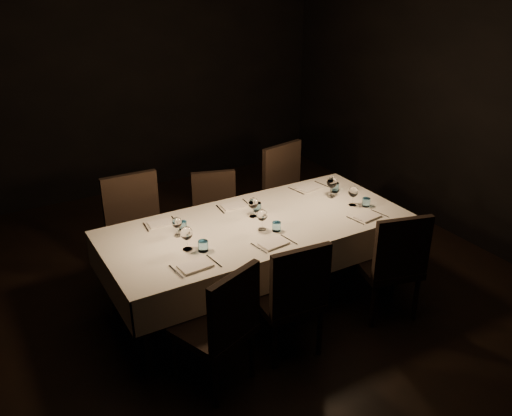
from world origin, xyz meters
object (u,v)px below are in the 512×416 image
chair_far_center (216,213)px  chair_far_right (290,192)px  chair_near_left (222,323)px  chair_far_left (137,229)px  chair_near_center (292,294)px  chair_near_right (393,261)px  dining_table (256,231)px

chair_far_center → chair_far_right: chair_far_right is taller
chair_near_left → chair_far_left: 1.55m
chair_far_center → chair_far_right: bearing=13.6°
chair_near_center → chair_near_left: bearing=9.5°
chair_near_left → chair_near_right: size_ratio=0.99×
chair_near_center → chair_far_right: size_ratio=0.93×
chair_far_center → chair_far_left: bearing=-156.8°
dining_table → chair_near_center: (-0.12, -0.73, -0.16)m
chair_near_right → chair_far_right: (0.02, 1.53, 0.03)m
dining_table → chair_far_center: bearing=87.3°
dining_table → chair_near_right: (0.84, -0.75, -0.15)m
chair_near_center → chair_far_right: (0.98, 1.51, 0.04)m
chair_near_right → chair_far_center: size_ratio=1.09×
chair_near_left → chair_near_center: chair_near_center is taller
chair_near_right → chair_far_left: chair_far_left is taller
dining_table → chair_far_left: size_ratio=2.43×
dining_table → chair_far_center: size_ratio=2.84×
dining_table → chair_far_right: 1.17m
dining_table → chair_far_left: chair_far_left is taller
dining_table → chair_near_center: size_ratio=2.62×
dining_table → chair_near_center: bearing=-99.4°
chair_near_center → chair_far_right: chair_far_right is taller
chair_far_right → dining_table: bearing=-149.3°
chair_near_left → chair_far_left: size_ratio=0.92×
chair_far_right → chair_near_right: bearing=-102.3°
dining_table → chair_far_right: size_ratio=2.42×
dining_table → chair_near_right: 1.13m
chair_near_left → chair_far_center: chair_near_left is taller
chair_near_left → chair_near_center: 0.60m
chair_near_left → chair_near_right: bearing=160.3°
chair_far_left → dining_table: bearing=-43.2°
dining_table → chair_far_left: bearing=134.9°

